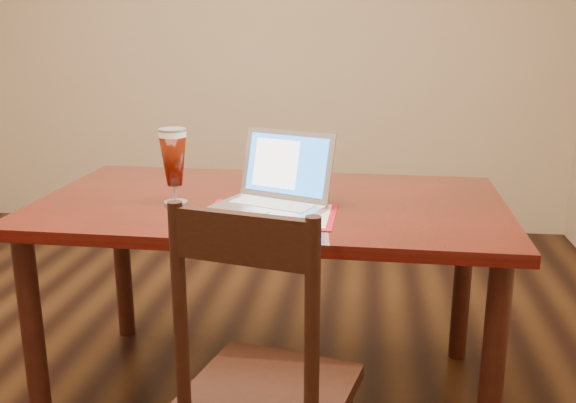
# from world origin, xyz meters

# --- Properties ---
(dining_table) EXTENTS (1.74, 1.00, 1.08)m
(dining_table) POSITION_xyz_m (0.49, 0.24, 0.72)
(dining_table) COLOR #510E0A
(dining_table) RESTS_ON ground
(dining_chair) EXTENTS (0.52, 0.50, 1.03)m
(dining_chair) POSITION_xyz_m (0.60, -0.51, 0.48)
(dining_chair) COLOR black
(dining_chair) RESTS_ON ground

